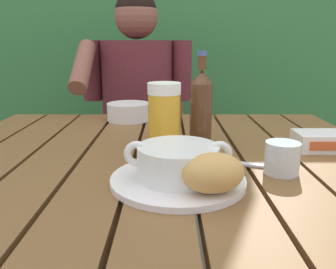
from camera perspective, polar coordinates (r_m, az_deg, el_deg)
name	(u,v)px	position (r m, az deg, el deg)	size (l,w,h in m)	color
dining_table	(161,191)	(0.89, -1.17, -9.29)	(1.13, 0.96, 0.77)	brown
hedge_backdrop	(171,6)	(2.42, 0.44, 20.45)	(3.42, 1.00, 2.78)	#326E3A
chair_near_diner	(141,150)	(1.81, -4.46, -2.52)	(0.44, 0.40, 1.01)	brown
person_eating	(136,112)	(1.57, -5.26, 3.79)	(0.48, 0.47, 1.25)	#5C232B
serving_plate	(177,180)	(0.67, 1.54, -7.45)	(0.26, 0.26, 0.01)	white
soup_bowl	(177,161)	(0.66, 1.57, -4.32)	(0.21, 0.16, 0.07)	white
bread_roll	(213,173)	(0.60, 7.34, -6.26)	(0.13, 0.11, 0.07)	tan
beer_glass	(164,118)	(0.84, -0.72, 2.73)	(0.08, 0.08, 0.17)	gold
beer_bottle	(200,107)	(0.90, 5.36, 4.56)	(0.06, 0.06, 0.24)	#52311C
water_glass_small	(281,158)	(0.75, 18.17, -3.68)	(0.07, 0.07, 0.07)	silver
butter_tub	(318,141)	(0.95, 23.53, -0.97)	(0.12, 0.09, 0.04)	white
table_knife	(230,162)	(0.79, 10.10, -4.50)	(0.15, 0.07, 0.01)	silver
diner_bowl	(128,112)	(1.22, -6.62, 3.74)	(0.15, 0.15, 0.06)	white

